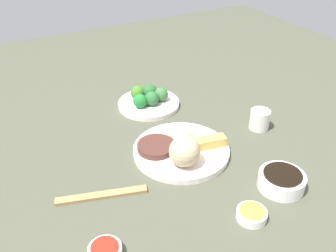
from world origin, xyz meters
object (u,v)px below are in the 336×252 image
Objects in this scene: broccoli_plate at (149,104)px; sauce_ramekin_sweet_and_sour at (105,252)px; sauce_ramekin_hot_mustard at (252,215)px; teacup at (260,119)px; chopsticks_pair at (102,195)px; main_plate at (181,151)px; soy_sauce_bowl at (281,181)px.

broccoli_plate is 3.02× the size of sauce_ramekin_sweet_and_sour.
sauce_ramekin_hot_mustard is 1.12× the size of teacup.
teacup is 0.28× the size of chopsticks_pair.
main_plate is at bearing 179.31° from teacup.
broccoli_plate is at bearing 82.23° from main_plate.
soy_sauce_bowl is 1.86× the size of teacup.
chopsticks_pair is at bearing 139.98° from sauce_ramekin_hot_mustard.
broccoli_plate is 1.82× the size of soy_sauce_bowl.
broccoli_plate is (0.04, 0.27, -0.00)m from main_plate.
teacup is at bearing 47.29° from sauce_ramekin_hot_mustard.
teacup reaches higher than broccoli_plate.
broccoli_plate is 0.57m from sauce_ramekin_sweet_and_sour.
sauce_ramekin_hot_mustard is (0.01, -0.27, 0.00)m from main_plate.
sauce_ramekin_hot_mustard is at bearing -86.98° from main_plate.
chopsticks_pair is (-0.25, 0.21, -0.01)m from sauce_ramekin_hot_mustard.
teacup is (0.55, 0.20, 0.02)m from sauce_ramekin_sweet_and_sour.
main_plate is at bearing 35.85° from sauce_ramekin_sweet_and_sour.
soy_sauce_bowl is at bearing -58.67° from main_plate.
main_plate reaches higher than chopsticks_pair.
broccoli_plate is 3.37× the size of teacup.
soy_sauce_bowl is at bearing -2.11° from sauce_ramekin_sweet_and_sour.
main_plate is 0.35m from sauce_ramekin_sweet_and_sour.
sauce_ramekin_sweet_and_sour is at bearing -159.42° from teacup.
teacup reaches higher than sauce_ramekin_sweet_and_sour.
sauce_ramekin_sweet_and_sour is 0.31× the size of chopsticks_pair.
teacup is at bearing 20.58° from sauce_ramekin_sweet_and_sour.
main_plate is 3.91× the size of sauce_ramekin_sweet_and_sour.
sauce_ramekin_sweet_and_sour reaches higher than broccoli_plate.
soy_sauce_bowl is 0.52× the size of chopsticks_pair.
sauce_ramekin_sweet_and_sour is (-0.30, 0.06, 0.00)m from sauce_ramekin_hot_mustard.
main_plate is 1.22× the size of chopsticks_pair.
sauce_ramekin_hot_mustard reaches higher than main_plate.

